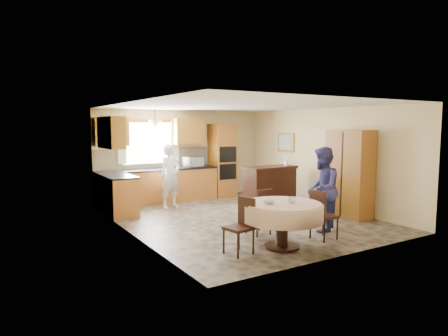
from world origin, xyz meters
The scene contains 36 objects.
floor centered at (0.00, 0.00, 0.00)m, with size 5.00×6.00×0.01m, color #71634F.
ceiling centered at (0.00, 0.00, 2.50)m, with size 5.00×6.00×0.01m, color white.
wall_back centered at (0.00, 3.00, 1.25)m, with size 5.00×0.02×2.50m, color #D3BE87.
wall_front centered at (0.00, -3.00, 1.25)m, with size 5.00×0.02×2.50m, color #D3BE87.
wall_left centered at (-2.50, 0.00, 1.25)m, with size 0.02×6.00×2.50m, color #D3BE87.
wall_right centered at (2.50, 0.00, 1.25)m, with size 0.02×6.00×2.50m, color #D3BE87.
window centered at (-1.00, 2.98, 1.60)m, with size 1.40×0.03×1.10m, color white.
curtain_left centered at (-1.75, 2.93, 1.65)m, with size 0.22×0.02×1.15m, color white.
curtain_right centered at (-0.25, 2.93, 1.65)m, with size 0.22×0.02×1.15m, color white.
base_cab_back centered at (-0.85, 2.70, 0.44)m, with size 3.30×0.60×0.88m, color #D07637.
counter_back centered at (-0.85, 2.70, 0.90)m, with size 3.30×0.64×0.04m, color black.
base_cab_left centered at (-2.20, 1.80, 0.44)m, with size 0.60×1.20×0.88m, color #D07637.
counter_left centered at (-2.20, 1.80, 0.90)m, with size 0.64×1.20×0.04m, color black.
backsplash centered at (-0.85, 2.99, 1.18)m, with size 3.30×0.02×0.55m, color beige.
wall_cab_left centered at (-2.05, 2.83, 1.91)m, with size 0.85×0.33×0.72m, color #BA7F2E.
wall_cab_right centered at (0.15, 2.83, 1.91)m, with size 0.90×0.33×0.72m, color #BA7F2E.
wall_cab_side centered at (-2.33, 1.80, 1.91)m, with size 0.33×1.20×0.72m, color #BA7F2E.
oven_tower centered at (1.15, 2.69, 1.06)m, with size 0.66×0.62×2.12m, color #D07637.
oven_upper centered at (1.15, 2.38, 1.25)m, with size 0.56×0.01×0.45m, color black.
oven_lower centered at (1.15, 2.38, 0.75)m, with size 0.56×0.01×0.45m, color black.
pendant centered at (-1.00, 2.50, 2.12)m, with size 0.36×0.36×0.18m, color beige.
sideboard centered at (1.27, 0.57, 0.49)m, with size 1.38×0.57×0.99m, color #32160D.
space_heater centered at (1.73, 0.57, 0.28)m, with size 0.41×0.28×0.56m, color black.
cupboard centered at (2.22, -1.11, 0.99)m, with size 0.52×1.03×1.97m, color #D07637.
dining_table centered at (-0.60, -2.16, 0.60)m, with size 1.36×1.36×0.77m.
chair_left centered at (-1.33, -2.04, 0.50)m, with size 0.46×0.46×0.91m.
chair_back centered at (-0.42, -1.33, 0.49)m, with size 0.40×0.40×0.88m.
chair_right centered at (0.32, -2.15, 0.50)m, with size 0.41×0.41×0.91m.
framed_picture centered at (2.47, 1.40, 1.60)m, with size 0.06×0.64×0.53m.
microwave centered at (0.18, 2.65, 1.06)m, with size 0.50×0.34×0.28m, color silver.
person_sink centered at (-0.84, 1.92, 0.80)m, with size 0.58×0.38×1.60m, color silver.
person_dining centered at (0.80, -1.68, 0.83)m, with size 0.81×0.63×1.66m, color navy.
bowl_sideboard centered at (1.00, 0.57, 1.01)m, with size 0.22×0.22×0.05m, color #B2B2B2.
bottle_sideboard centered at (1.79, 0.57, 1.13)m, with size 0.11×0.11×0.28m, color silver.
cup_table centered at (-0.48, -2.26, 0.83)m, with size 0.13×0.13×0.10m, color #B2B2B2.
bowl_table centered at (-0.84, -2.11, 0.80)m, with size 0.19×0.19×0.06m, color #B2B2B2.
Camera 1 is at (-4.86, -7.28, 2.05)m, focal length 32.00 mm.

